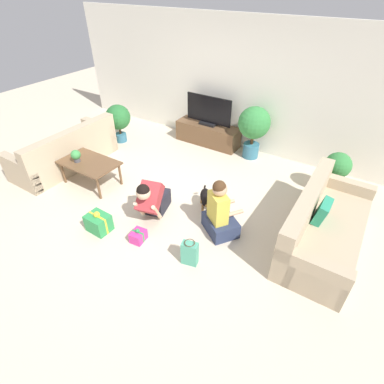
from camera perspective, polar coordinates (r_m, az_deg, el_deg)
name	(u,v)px	position (r m, az deg, el deg)	size (l,w,h in m)	color
ground_plane	(165,204)	(5.09, -5.18, -2.31)	(16.00, 16.00, 0.00)	beige
wall_back	(239,86)	(6.52, 8.94, 19.29)	(8.40, 0.06, 2.60)	white
sofa_left	(66,152)	(6.48, -22.87, 6.96)	(0.87, 2.04, 0.82)	tan
sofa_right	(323,228)	(4.59, 23.66, -6.29)	(0.87, 2.04, 0.82)	tan
coffee_table	(89,164)	(5.66, -18.97, 5.03)	(1.04, 0.64, 0.45)	brown
tv_console	(208,134)	(6.88, 3.03, 10.97)	(1.45, 0.45, 0.45)	brown
tv	(209,112)	(6.68, 3.18, 14.91)	(1.06, 0.20, 0.63)	black
potted_plant_back_right	(254,126)	(6.23, 11.70, 12.22)	(0.64, 0.64, 1.08)	#336B84
potted_plant_corner_left	(118,119)	(7.03, -13.88, 13.41)	(0.55, 0.55, 0.85)	#336B84
potted_plant_corner_right	(336,171)	(5.65, 25.74, 3.62)	(0.44, 0.44, 0.78)	#A36042
person_kneeling	(152,199)	(4.66, -7.59, -1.27)	(0.50, 0.80, 0.77)	#23232D
person_sitting	(220,214)	(4.37, 5.31, -4.15)	(0.66, 0.63, 0.92)	#283351
dog	(206,198)	(4.83, 2.69, -1.17)	(0.38, 0.49, 0.36)	black
gift_box_a	(99,223)	(4.72, -17.37, -5.58)	(0.35, 0.28, 0.35)	#2D934C
gift_box_b	(138,236)	(4.45, -10.20, -8.23)	(0.21, 0.24, 0.22)	#CC3389
gift_bag_a	(190,253)	(4.02, -0.43, -11.55)	(0.24, 0.17, 0.38)	#4CA384
tabletop_plant	(76,155)	(5.66, -21.24, 6.50)	(0.17, 0.17, 0.22)	#4C4C51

